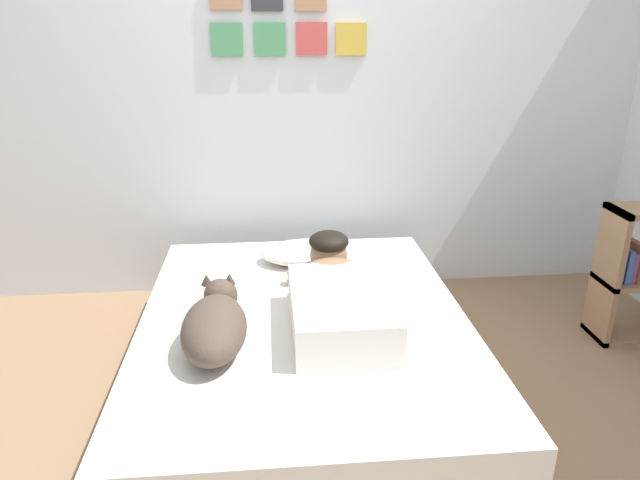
{
  "coord_description": "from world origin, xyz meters",
  "views": [
    {
      "loc": [
        -0.15,
        -2.16,
        1.64
      ],
      "look_at": [
        0.09,
        0.44,
        0.64
      ],
      "focal_mm": 32.19,
      "sensor_mm": 36.0,
      "label": 1
    }
  ],
  "objects_px": {
    "person_lying": "(337,294)",
    "dog": "(215,324)",
    "bed": "(304,353)",
    "cell_phone": "(311,313)",
    "pillow": "(308,252)",
    "coffee_cup": "(327,274)"
  },
  "relations": [
    {
      "from": "cell_phone",
      "to": "pillow",
      "type": "bearing_deg",
      "value": 87.19
    },
    {
      "from": "cell_phone",
      "to": "coffee_cup",
      "type": "bearing_deg",
      "value": 72.32
    },
    {
      "from": "bed",
      "to": "coffee_cup",
      "type": "distance_m",
      "value": 0.45
    },
    {
      "from": "coffee_cup",
      "to": "cell_phone",
      "type": "distance_m",
      "value": 0.37
    },
    {
      "from": "bed",
      "to": "cell_phone",
      "type": "bearing_deg",
      "value": 15.2
    },
    {
      "from": "coffee_cup",
      "to": "cell_phone",
      "type": "height_order",
      "value": "coffee_cup"
    },
    {
      "from": "coffee_cup",
      "to": "bed",
      "type": "bearing_deg",
      "value": -111.99
    },
    {
      "from": "person_lying",
      "to": "dog",
      "type": "distance_m",
      "value": 0.57
    },
    {
      "from": "person_lying",
      "to": "bed",
      "type": "bearing_deg",
      "value": 174.78
    },
    {
      "from": "coffee_cup",
      "to": "pillow",
      "type": "bearing_deg",
      "value": 107.03
    },
    {
      "from": "bed",
      "to": "coffee_cup",
      "type": "relative_size",
      "value": 15.6
    },
    {
      "from": "bed",
      "to": "person_lying",
      "type": "height_order",
      "value": "person_lying"
    },
    {
      "from": "pillow",
      "to": "dog",
      "type": "distance_m",
      "value": 0.96
    },
    {
      "from": "pillow",
      "to": "person_lying",
      "type": "relative_size",
      "value": 0.57
    },
    {
      "from": "pillow",
      "to": "cell_phone",
      "type": "distance_m",
      "value": 0.61
    },
    {
      "from": "dog",
      "to": "coffee_cup",
      "type": "height_order",
      "value": "dog"
    },
    {
      "from": "dog",
      "to": "cell_phone",
      "type": "xyz_separation_m",
      "value": [
        0.41,
        0.24,
        -0.1
      ]
    },
    {
      "from": "bed",
      "to": "person_lying",
      "type": "relative_size",
      "value": 2.12
    },
    {
      "from": "coffee_cup",
      "to": "cell_phone",
      "type": "bearing_deg",
      "value": -107.68
    },
    {
      "from": "person_lying",
      "to": "dog",
      "type": "xyz_separation_m",
      "value": [
        -0.52,
        -0.22,
        -0.0
      ]
    },
    {
      "from": "person_lying",
      "to": "cell_phone",
      "type": "bearing_deg",
      "value": 168.97
    },
    {
      "from": "bed",
      "to": "cell_phone",
      "type": "height_order",
      "value": "cell_phone"
    }
  ]
}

